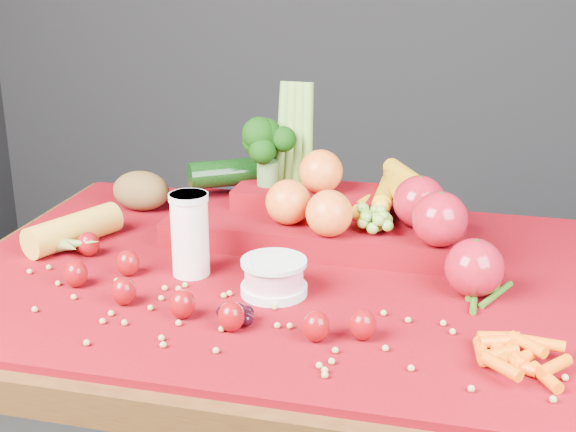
% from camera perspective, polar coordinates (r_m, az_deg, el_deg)
% --- Properties ---
extents(table, '(1.10, 0.80, 0.75)m').
position_cam_1_polar(table, '(1.36, -0.21, -8.05)').
color(table, '#32190B').
rests_on(table, ground).
extents(red_cloth, '(1.05, 0.75, 0.01)m').
position_cam_1_polar(red_cloth, '(1.31, -0.21, -4.15)').
color(red_cloth, '#6C030C').
rests_on(red_cloth, table).
extents(milk_glass, '(0.06, 0.06, 0.14)m').
position_cam_1_polar(milk_glass, '(1.28, -7.00, -1.10)').
color(milk_glass, white).
rests_on(milk_glass, red_cloth).
extents(yogurt_bowl, '(0.10, 0.10, 0.06)m').
position_cam_1_polar(yogurt_bowl, '(1.22, -1.01, -4.25)').
color(yogurt_bowl, silver).
rests_on(yogurt_bowl, red_cloth).
extents(strawberry_scatter, '(0.54, 0.28, 0.05)m').
position_cam_1_polar(strawberry_scatter, '(1.22, -7.54, -4.74)').
color(strawberry_scatter, maroon).
rests_on(strawberry_scatter, red_cloth).
extents(dark_grape_cluster, '(0.06, 0.05, 0.03)m').
position_cam_1_polar(dark_grape_cluster, '(1.14, -3.66, -7.00)').
color(dark_grape_cluster, black).
rests_on(dark_grape_cluster, red_cloth).
extents(soybean_scatter, '(0.84, 0.24, 0.01)m').
position_cam_1_polar(soybean_scatter, '(1.14, -2.75, -7.59)').
color(soybean_scatter, tan).
rests_on(soybean_scatter, red_cloth).
extents(corn_ear, '(0.24, 0.26, 0.06)m').
position_cam_1_polar(corn_ear, '(1.43, -15.42, -1.67)').
color(corn_ear, gold).
rests_on(corn_ear, red_cloth).
extents(potato, '(0.12, 0.08, 0.08)m').
position_cam_1_polar(potato, '(1.61, -10.40, 1.78)').
color(potato, brown).
rests_on(potato, red_cloth).
extents(baby_carrot_pile, '(0.18, 0.17, 0.03)m').
position_cam_1_polar(baby_carrot_pile, '(1.07, 16.01, -9.48)').
color(baby_carrot_pile, '#E75808').
rests_on(baby_carrot_pile, red_cloth).
extents(green_bean_pile, '(0.14, 0.12, 0.01)m').
position_cam_1_polar(green_bean_pile, '(1.27, 13.82, -5.17)').
color(green_bean_pile, '#2A5A14').
rests_on(green_bean_pile, red_cloth).
extents(produce_mound, '(0.59, 0.39, 0.27)m').
position_cam_1_polar(produce_mound, '(1.41, 3.34, 0.50)').
color(produce_mound, '#6C030C').
rests_on(produce_mound, red_cloth).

